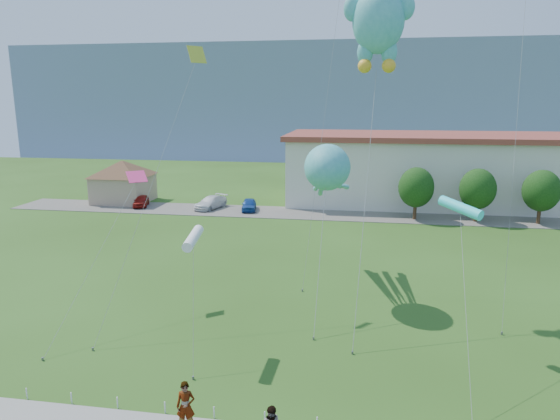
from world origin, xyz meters
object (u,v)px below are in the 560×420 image
object	(u,v)px
pavilion	(123,177)
pedestrian_left	(186,406)
teddy_bear_kite	(379,12)
octopus_kite	(328,175)
parked_car_blue	(249,205)
parked_car_white	(211,202)
warehouse	(549,171)
parked_car_red	(141,201)

from	to	relation	value
pavilion	pedestrian_left	distance (m)	45.99
teddy_bear_kite	octopus_kite	bearing A→B (deg)	170.75
pedestrian_left	parked_car_blue	size ratio (longest dim) A/B	0.50
parked_car_white	parked_car_blue	size ratio (longest dim) A/B	1.24
pavilion	parked_car_white	bearing A→B (deg)	-11.03
pedestrian_left	parked_car_blue	bearing A→B (deg)	91.33
pedestrian_left	octopus_kite	xyz separation A→B (m)	(4.10, 15.31, 6.44)
warehouse	octopus_kite	size ratio (longest dim) A/B	4.89
parked_car_red	teddy_bear_kite	size ratio (longest dim) A/B	0.19
pavilion	teddy_bear_kite	xyz separation A→B (m)	(29.01, -25.34, 13.97)
pavilion	octopus_kite	xyz separation A→B (m)	(26.32, -24.90, 4.47)
octopus_kite	warehouse	bearing A→B (deg)	52.54
parked_car_red	parked_car_white	distance (m)	8.33
parked_car_white	parked_car_blue	world-z (taller)	parked_car_white
octopus_kite	teddy_bear_kite	distance (m)	9.89
pavilion	octopus_kite	size ratio (longest dim) A/B	0.74
pedestrian_left	parked_car_red	distance (m)	42.25
warehouse	pedestrian_left	distance (m)	54.01
warehouse	parked_car_white	xyz separation A→B (m)	(-38.39, -8.26, -3.38)
parked_car_white	octopus_kite	distance (m)	27.83
warehouse	teddy_bear_kite	xyz separation A→B (m)	(-20.99, -31.34, 12.87)
parked_car_white	teddy_bear_kite	xyz separation A→B (m)	(17.40, -23.08, 16.25)
parked_car_red	parked_car_blue	distance (m)	12.85
parked_car_red	octopus_kite	world-z (taller)	octopus_kite
parked_car_blue	octopus_kite	xyz separation A→B (m)	(10.19, -22.33, 6.79)
teddy_bear_kite	pedestrian_left	bearing A→B (deg)	-114.54
pedestrian_left	teddy_bear_kite	world-z (taller)	teddy_bear_kite
pavilion	teddy_bear_kite	size ratio (longest dim) A/B	0.46
pavilion	octopus_kite	world-z (taller)	octopus_kite
pavilion	warehouse	bearing A→B (deg)	6.84
pavilion	parked_car_red	distance (m)	4.71
parked_car_red	teddy_bear_kite	world-z (taller)	teddy_bear_kite
pedestrian_left	pavilion	bearing A→B (deg)	111.07
parked_car_red	parked_car_white	bearing A→B (deg)	-15.11
warehouse	parked_car_blue	world-z (taller)	warehouse
warehouse	teddy_bear_kite	bearing A→B (deg)	-123.81
pedestrian_left	parked_car_blue	distance (m)	38.14
pedestrian_left	parked_car_white	world-z (taller)	pedestrian_left
pedestrian_left	teddy_bear_kite	xyz separation A→B (m)	(6.79, 14.87, 15.95)
parked_car_red	parked_car_white	world-z (taller)	parked_car_white
warehouse	pedestrian_left	world-z (taller)	warehouse
parked_car_white	octopus_kite	world-z (taller)	octopus_kite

